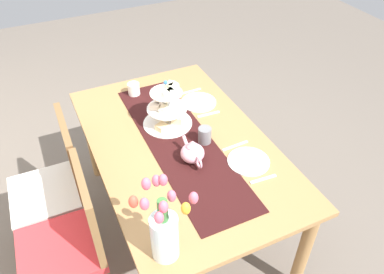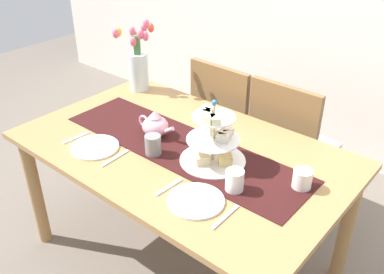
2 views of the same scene
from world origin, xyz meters
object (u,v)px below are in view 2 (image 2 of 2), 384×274
Objects in this scene: chair_left at (229,121)px; teapot at (155,125)px; chair_right at (289,144)px; mug_grey at (153,145)px; dining_table at (181,164)px; dinner_plate_left at (95,147)px; cream_jug at (302,179)px; mug_white_text at (235,181)px; fork_right at (169,187)px; fork_left at (76,138)px; knife_right at (225,217)px; dinner_plate_right at (196,201)px; tiered_cake_stand at (213,141)px; tulip_vase at (138,64)px; knife_left at (115,158)px.

teapot is at bearing -86.11° from chair_left.
chair_right reaches higher than mug_grey.
dining_table is 0.43m from dinner_plate_left.
mug_white_text reaches higher than cream_jug.
dinner_plate_left is 1.53× the size of fork_right.
fork_right is at bearing -31.77° from mug_grey.
mug_grey is (0.40, 0.14, 0.05)m from fork_left.
knife_right is at bearing 0.00° from dinner_plate_left.
dinner_plate_right is (0.54, -0.98, 0.23)m from chair_left.
tiered_cake_stand reaches higher than chair_right.
teapot is 1.04× the size of dinner_plate_right.
teapot is (0.05, -0.71, 0.28)m from chair_left.
tulip_vase is 2.88× the size of fork_left.
fork_left is (0.19, -0.62, -0.16)m from tulip_vase.
fork_left is (-0.28, -0.27, -0.06)m from teapot.
knife_left is (-0.36, -0.27, -0.10)m from tiered_cake_stand.
dining_table is at bearing -28.29° from tulip_vase.
dinner_plate_left is (-0.31, -0.27, 0.10)m from dining_table.
cream_jug is at bearing -12.14° from tulip_vase.
fork_left is at bearing -161.33° from cream_jug.
fork_left is at bearing -149.15° from dining_table.
dining_table is 0.33m from knife_left.
dinner_plate_left is at bearing 180.00° from dinner_plate_right.
mug_grey is at bearing -114.02° from dining_table.
mug_white_text is at bearing 10.74° from fork_left.
chair_right is 9.58× the size of mug_grey.
mug_grey is at bearing 29.39° from dinner_plate_left.
teapot is 0.60m from tulip_vase.
dining_table is 16.62× the size of mug_white_text.
teapot reaches higher than dining_table.
chair_right is 3.96× the size of dinner_plate_left.
chair_right is 1.01m from fork_right.
cream_jug reaches higher than knife_right.
knife_left is 1.13× the size of fork_right.
fork_right is (0.34, -0.27, -0.06)m from teapot.
chair_left and chair_right have the same top height.
tulip_vase is at bearing 156.06° from mug_white_text.
teapot is at bearing -173.88° from cream_jug.
dinner_plate_left is at bearing 180.00° from knife_left.
tulip_vase reaches higher than mug_white_text.
knife_right is at bearing -15.30° from mug_grey.
chair_right is 10.71× the size of cream_jug.
cream_jug reaches higher than fork_left.
dining_table is 3.66× the size of tulip_vase.
mug_grey is (-0.52, 0.14, 0.05)m from knife_right.
tulip_vase is 0.80m from knife_left.
mug_grey is at bearing 159.22° from dinner_plate_right.
tulip_vase reaches higher than teapot.
mug_grey is at bearing -152.50° from tiered_cake_stand.
fork_left is at bearing 180.00° from dinner_plate_right.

